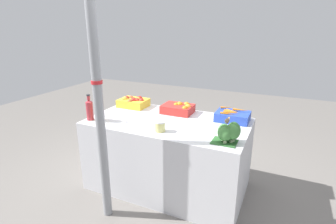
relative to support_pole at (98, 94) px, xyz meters
name	(u,v)px	position (x,y,z in m)	size (l,w,h in m)	color
ground_plane	(168,185)	(0.34, 0.71, -1.24)	(10.00, 10.00, 0.00)	slate
market_table	(168,154)	(0.34, 0.71, -0.84)	(1.73, 0.96, 0.81)	silver
support_pole	(98,94)	(0.00, 0.00, 0.00)	(0.10, 0.10, 2.48)	gray
apple_crate	(133,102)	(-0.28, 1.00, -0.37)	(0.35, 0.27, 0.13)	gold
orange_crate	(179,108)	(0.35, 1.01, -0.37)	(0.35, 0.27, 0.13)	red
carrot_crate	(233,116)	(0.98, 1.00, -0.38)	(0.35, 0.27, 0.13)	#2847B7
broccoli_pile	(229,132)	(1.07, 0.42, -0.33)	(0.24, 0.19, 0.19)	#2D602D
juice_bottle_ruby	(90,109)	(-0.45, 0.38, -0.31)	(0.07, 0.07, 0.29)	#B2333D
juice_bottle_amber	(98,111)	(-0.33, 0.38, -0.31)	(0.07, 0.07, 0.28)	gold
pickle_jar	(160,126)	(0.40, 0.40, -0.38)	(0.11, 0.11, 0.10)	#D1CC75
sparrow_bird	(227,121)	(1.05, 0.39, -0.21)	(0.04, 0.14, 0.05)	#4C3D2D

